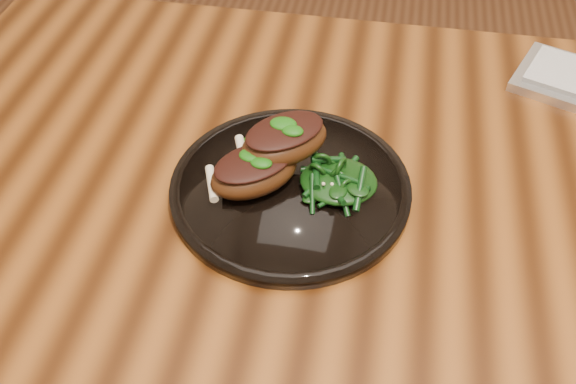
# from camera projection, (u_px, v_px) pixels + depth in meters

# --- Properties ---
(desk) EXTENTS (1.60, 0.80, 0.75)m
(desk) POSITION_uv_depth(u_px,v_px,m) (510.00, 269.00, 0.77)
(desk) COLOR #331706
(desk) RESTS_ON ground
(plate) EXTENTS (0.28, 0.28, 0.02)m
(plate) POSITION_uv_depth(u_px,v_px,m) (290.00, 188.00, 0.74)
(plate) COLOR black
(plate) RESTS_ON desk
(lamb_chop_front) EXTENTS (0.12, 0.12, 0.05)m
(lamb_chop_front) POSITION_uv_depth(u_px,v_px,m) (254.00, 171.00, 0.72)
(lamb_chop_front) COLOR #42210C
(lamb_chop_front) RESTS_ON plate
(lamb_chop_back) EXTENTS (0.12, 0.12, 0.05)m
(lamb_chop_back) POSITION_uv_depth(u_px,v_px,m) (284.00, 139.00, 0.73)
(lamb_chop_back) COLOR #42210C
(lamb_chop_back) RESTS_ON plate
(herb_smear) EXTENTS (0.07, 0.05, 0.00)m
(herb_smear) POSITION_uv_depth(u_px,v_px,m) (271.00, 145.00, 0.78)
(herb_smear) COLOR #0A4507
(herb_smear) RESTS_ON plate
(greens_heap) EXTENTS (0.09, 0.08, 0.03)m
(greens_heap) POSITION_uv_depth(u_px,v_px,m) (339.00, 177.00, 0.72)
(greens_heap) COLOR black
(greens_heap) RESTS_ON plate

